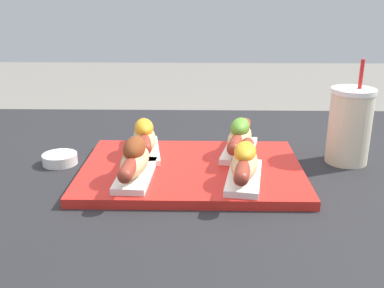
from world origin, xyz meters
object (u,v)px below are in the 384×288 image
(hot_dog_1, at_px, (245,163))
(hot_dog_3, at_px, (240,138))
(sauce_bowl, at_px, (60,158))
(serving_tray, at_px, (192,170))
(hot_dog_2, at_px, (144,138))
(drink_cup, at_px, (350,126))
(hot_dog_0, at_px, (135,160))

(hot_dog_1, height_order, hot_dog_3, hot_dog_3)
(hot_dog_1, distance_m, sauce_bowl, 0.40)
(hot_dog_1, distance_m, hot_dog_3, 0.15)
(serving_tray, height_order, hot_dog_1, hot_dog_1)
(hot_dog_2, bearing_deg, sauce_bowl, -173.25)
(hot_dog_2, bearing_deg, hot_dog_1, -34.74)
(hot_dog_1, relative_size, drink_cup, 0.91)
(serving_tray, relative_size, drink_cup, 1.99)
(serving_tray, distance_m, drink_cup, 0.35)
(hot_dog_1, xyz_separation_m, sauce_bowl, (-0.38, 0.12, -0.04))
(sauce_bowl, bearing_deg, hot_dog_1, -17.30)
(drink_cup, bearing_deg, hot_dog_0, -162.62)
(sauce_bowl, bearing_deg, hot_dog_0, -31.92)
(sauce_bowl, bearing_deg, drink_cup, 2.36)
(hot_dog_0, xyz_separation_m, hot_dog_3, (0.21, 0.14, -0.00))
(hot_dog_1, bearing_deg, sauce_bowl, 162.70)
(serving_tray, xyz_separation_m, drink_cup, (0.33, 0.08, 0.07))
(hot_dog_0, relative_size, hot_dog_2, 1.01)
(hot_dog_2, height_order, hot_dog_3, hot_dog_3)
(hot_dog_0, bearing_deg, hot_dog_2, 89.50)
(hot_dog_2, xyz_separation_m, hot_dog_3, (0.20, 0.01, 0.00))
(serving_tray, relative_size, hot_dog_3, 2.21)
(hot_dog_3, bearing_deg, sauce_bowl, -176.06)
(hot_dog_1, height_order, hot_dog_2, hot_dog_2)
(hot_dog_0, bearing_deg, hot_dog_3, 33.80)
(serving_tray, bearing_deg, drink_cup, 13.02)
(serving_tray, xyz_separation_m, hot_dog_3, (0.10, 0.08, 0.04))
(hot_dog_2, bearing_deg, drink_cup, 0.53)
(hot_dog_2, height_order, sauce_bowl, hot_dog_2)
(hot_dog_0, distance_m, hot_dog_1, 0.20)
(hot_dog_3, bearing_deg, serving_tray, -142.42)
(hot_dog_0, relative_size, drink_cup, 0.92)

